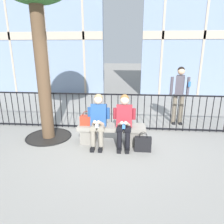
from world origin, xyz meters
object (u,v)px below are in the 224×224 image
object	(u,v)px
seated_person_with_phone	(98,119)
bystander_at_railing	(179,91)
shopping_bag	(143,144)
handbag_on_bench	(87,120)
seated_person_companion	(124,119)
stone_bench	(112,132)

from	to	relation	value
seated_person_with_phone	bystander_at_railing	world-z (taller)	bystander_at_railing
shopping_bag	seated_person_with_phone	bearing A→B (deg)	166.44
seated_person_with_phone	handbag_on_bench	world-z (taller)	seated_person_with_phone
seated_person_with_phone	handbag_on_bench	xyz separation A→B (m)	(-0.28, 0.12, -0.08)
bystander_at_railing	seated_person_companion	bearing A→B (deg)	-133.02
seated_person_with_phone	shopping_bag	size ratio (longest dim) A/B	2.72
seated_person_with_phone	shopping_bag	world-z (taller)	seated_person_with_phone
stone_bench	seated_person_companion	bearing A→B (deg)	-23.31
shopping_bag	bystander_at_railing	bearing A→B (deg)	59.56
seated_person_companion	shopping_bag	size ratio (longest dim) A/B	2.72
handbag_on_bench	bystander_at_railing	world-z (taller)	bystander_at_railing
seated_person_with_phone	bystander_at_railing	xyz separation A→B (m)	(2.16, 1.67, 0.35)
seated_person_companion	shopping_bag	bearing A→B (deg)	-29.90
seated_person_companion	handbag_on_bench	world-z (taller)	seated_person_companion
handbag_on_bench	shopping_bag	bearing A→B (deg)	-15.64
seated_person_companion	handbag_on_bench	size ratio (longest dim) A/B	3.52
stone_bench	handbag_on_bench	bearing A→B (deg)	-179.01
shopping_bag	bystander_at_railing	xyz separation A→B (m)	(1.13, 1.92, 0.82)
seated_person_with_phone	bystander_at_railing	size ratio (longest dim) A/B	0.71
handbag_on_bench	shopping_bag	distance (m)	1.42
bystander_at_railing	handbag_on_bench	bearing A→B (deg)	-147.52
stone_bench	seated_person_companion	world-z (taller)	seated_person_companion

